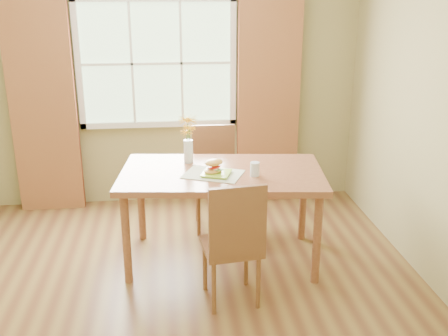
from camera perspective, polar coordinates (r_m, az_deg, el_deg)
name	(u,v)px	position (r m, az deg, el deg)	size (l,w,h in m)	color
room	(155,122)	(3.67, -7.54, 4.94)	(4.24, 3.84, 2.74)	brown
window	(157,63)	(5.48, -7.33, 11.22)	(1.62, 0.06, 1.32)	#9FC293
curtain_left	(43,107)	(5.59, -19.09, 6.33)	(0.65, 0.08, 2.20)	#622917
curtain_right	(268,101)	(5.56, 4.86, 7.24)	(0.65, 0.08, 2.20)	#622917
dining_table	(222,181)	(4.33, -0.24, -1.38)	(1.75, 1.11, 0.81)	brown
chair_near	(234,239)	(3.76, 1.07, -7.78)	(0.45, 0.45, 0.98)	brown
chair_far	(214,173)	(5.05, -1.06, -0.51)	(0.42, 0.42, 0.99)	brown
placemat	(213,174)	(4.22, -1.18, -0.67)	(0.45, 0.33, 0.01)	beige
plate	(216,174)	(4.20, -0.85, -0.66)	(0.22, 0.22, 0.01)	#9FD134
croissant_sandwich	(214,166)	(4.18, -1.14, 0.17)	(0.19, 0.16, 0.12)	#F6BA53
water_glass	(255,169)	(4.18, 3.37, -0.16)	(0.07, 0.07, 0.11)	silver
flower_vase	(188,135)	(4.45, -3.93, 3.63)	(0.17, 0.17, 0.41)	silver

